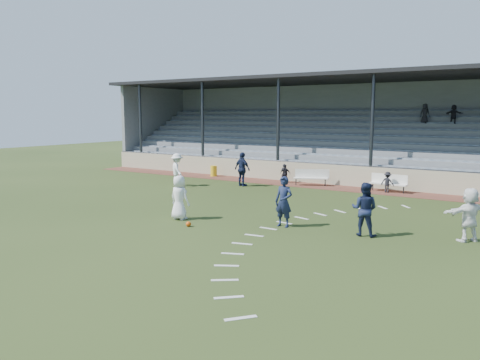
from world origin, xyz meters
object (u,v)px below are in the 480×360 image
at_px(trash_bin, 214,171).
at_px(player_white_lead, 179,198).
at_px(bench_left, 311,176).
at_px(football, 188,224).
at_px(player_navy_lead, 284,202).
at_px(bench_right, 389,181).

relative_size(trash_bin, player_white_lead, 0.40).
xyz_separation_m(bench_left, trash_bin, (-7.28, 0.23, -0.21)).
distance_m(bench_left, player_white_lead, 11.14).
xyz_separation_m(football, player_navy_lead, (3.01, 1.93, 0.85)).
relative_size(bench_left, bench_right, 0.98).
height_order(football, player_white_lead, player_white_lead).
bearing_deg(player_white_lead, player_navy_lead, -162.89).
distance_m(player_white_lead, player_navy_lead, 4.25).
xyz_separation_m(bench_right, player_white_lead, (-5.24, -11.27, 0.30)).
bearing_deg(bench_right, bench_left, -172.52).
height_order(bench_left, bench_right, same).
bearing_deg(trash_bin, bench_left, -1.78).
relative_size(bench_right, football, 10.31).
xyz_separation_m(player_white_lead, player_navy_lead, (4.09, 1.15, 0.07)).
bearing_deg(trash_bin, player_white_lead, -60.15).
relative_size(trash_bin, football, 3.59).
bearing_deg(football, bench_right, 70.95).
bearing_deg(player_navy_lead, player_white_lead, -162.28).
height_order(football, player_navy_lead, player_navy_lead).
bearing_deg(bench_left, football, -112.00).
bearing_deg(trash_bin, player_navy_lead, -43.87).
bearing_deg(bench_right, football, -103.68).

